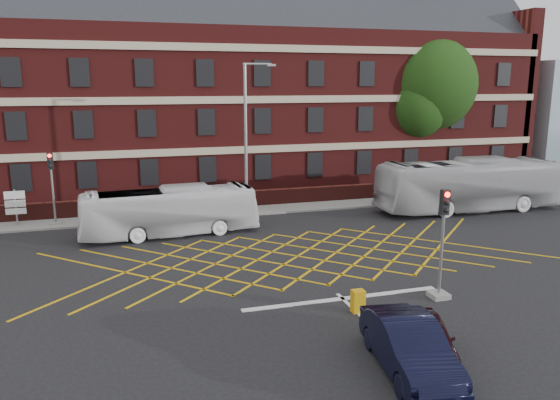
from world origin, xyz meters
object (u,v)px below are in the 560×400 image
object	(u,v)px
traffic_light_far	(53,196)
utility_cabinet	(358,301)
bus_left	(170,211)
direction_signs	(15,204)
traffic_light_near	(441,254)
car_maroon	(428,337)
street_lamp	(247,171)
bus_right	(469,185)
car_navy	(409,346)
deciduous_tree	(427,92)

from	to	relation	value
traffic_light_far	utility_cabinet	size ratio (longest dim) A/B	5.13
bus_left	direction_signs	world-z (taller)	bus_left
bus_left	direction_signs	size ratio (longest dim) A/B	4.34
traffic_light_far	traffic_light_near	bearing A→B (deg)	-46.24
car_maroon	traffic_light_near	size ratio (longest dim) A/B	0.82
car_maroon	street_lamp	bearing A→B (deg)	115.74
bus_left	traffic_light_near	distance (m)	15.09
bus_right	traffic_light_near	distance (m)	15.86
car_maroon	traffic_light_far	distance (m)	23.49
traffic_light_near	street_lamp	distance (m)	13.63
bus_left	car_navy	world-z (taller)	bus_left
traffic_light_far	direction_signs	bearing A→B (deg)	174.13
bus_right	car_maroon	bearing A→B (deg)	143.18
street_lamp	direction_signs	world-z (taller)	street_lamp
traffic_light_far	bus_left	bearing A→B (deg)	-32.57
bus_right	traffic_light_far	distance (m)	25.57
car_maroon	bus_right	bearing A→B (deg)	71.54
car_maroon	deciduous_tree	size ratio (longest dim) A/B	0.29
car_navy	bus_left	bearing A→B (deg)	115.63
bus_left	street_lamp	size ratio (longest dim) A/B	1.03
traffic_light_far	street_lamp	xyz separation A→B (m)	(10.76, -3.25, 1.44)
bus_right	deciduous_tree	xyz separation A→B (m)	(2.67, 9.92, 5.76)
car_maroon	utility_cabinet	bearing A→B (deg)	120.89
car_navy	deciduous_tree	distance (m)	32.21
car_maroon	street_lamp	world-z (taller)	street_lamp
traffic_light_far	utility_cabinet	world-z (taller)	traffic_light_far
bus_left	direction_signs	xyz separation A→B (m)	(-8.31, 4.20, 0.05)
bus_left	bus_right	distance (m)	19.08
traffic_light_far	direction_signs	distance (m)	2.12
deciduous_tree	street_lamp	xyz separation A→B (m)	(-17.22, -9.49, -4.25)
traffic_light_near	utility_cabinet	xyz separation A→B (m)	(-3.58, -0.32, -1.35)
traffic_light_near	bus_left	bearing A→B (deg)	127.11
bus_right	utility_cabinet	size ratio (longest dim) A/B	14.64
car_maroon	utility_cabinet	world-z (taller)	car_maroon
bus_right	traffic_light_near	bearing A→B (deg)	142.63
bus_right	car_maroon	size ratio (longest dim) A/B	3.49
car_maroon	deciduous_tree	world-z (taller)	deciduous_tree
bus_right	car_maroon	distance (m)	20.73
utility_cabinet	deciduous_tree	bearing A→B (deg)	54.29
utility_cabinet	bus_left	bearing A→B (deg)	114.08
bus_left	street_lamp	xyz separation A→B (m)	(4.53, 0.73, 1.87)
utility_cabinet	traffic_light_near	bearing A→B (deg)	5.17
traffic_light_far	direction_signs	world-z (taller)	traffic_light_far
direction_signs	utility_cabinet	xyz separation A→B (m)	(13.83, -16.54, -0.96)
street_lamp	utility_cabinet	bearing A→B (deg)	-85.66
traffic_light_near	utility_cabinet	world-z (taller)	traffic_light_near
direction_signs	utility_cabinet	size ratio (longest dim) A/B	2.64
car_navy	street_lamp	distance (m)	17.49
car_navy	street_lamp	world-z (taller)	street_lamp
traffic_light_far	car_maroon	bearing A→B (deg)	-57.99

